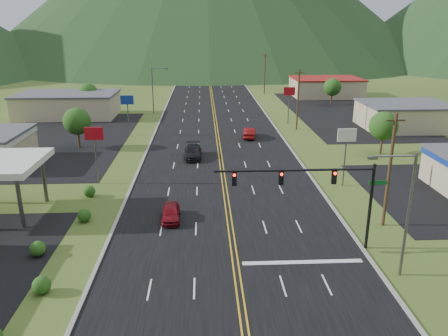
{
  "coord_description": "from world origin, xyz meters",
  "views": [
    {
      "loc": [
        -2.24,
        -16.32,
        16.87
      ],
      "look_at": [
        -0.41,
        21.13,
        4.5
      ],
      "focal_mm": 35.0,
      "sensor_mm": 36.0,
      "label": 1
    }
  ],
  "objects_px": {
    "streetlight_west": "(154,87)",
    "car_red_far": "(250,133)",
    "traffic_signal": "(320,186)",
    "car_dark_mid": "(193,152)",
    "car_red_near": "(171,213)",
    "streetlight_east": "(404,208)"
  },
  "relations": [
    {
      "from": "streetlight_east",
      "to": "traffic_signal",
      "type": "bearing_deg",
      "value": 139.61
    },
    {
      "from": "streetlight_west",
      "to": "car_red_far",
      "type": "xyz_separation_m",
      "value": [
        16.68,
        -20.38,
        -4.39
      ]
    },
    {
      "from": "streetlight_east",
      "to": "car_red_far",
      "type": "relative_size",
      "value": 1.87
    },
    {
      "from": "streetlight_east",
      "to": "car_red_far",
      "type": "distance_m",
      "value": 40.34
    },
    {
      "from": "traffic_signal",
      "to": "car_red_far",
      "type": "xyz_separation_m",
      "value": [
        -1.49,
        35.63,
        -4.54
      ]
    },
    {
      "from": "streetlight_west",
      "to": "car_dark_mid",
      "type": "relative_size",
      "value": 1.65
    },
    {
      "from": "streetlight_west",
      "to": "car_red_far",
      "type": "bearing_deg",
      "value": -50.7
    },
    {
      "from": "traffic_signal",
      "to": "car_red_far",
      "type": "relative_size",
      "value": 2.72
    },
    {
      "from": "traffic_signal",
      "to": "car_dark_mid",
      "type": "xyz_separation_m",
      "value": [
        -10.13,
        25.26,
        -4.54
      ]
    },
    {
      "from": "car_red_near",
      "to": "car_red_far",
      "type": "height_order",
      "value": "car_red_far"
    },
    {
      "from": "traffic_signal",
      "to": "car_red_near",
      "type": "bearing_deg",
      "value": 153.2
    },
    {
      "from": "streetlight_east",
      "to": "car_red_near",
      "type": "bearing_deg",
      "value": 148.87
    },
    {
      "from": "streetlight_west",
      "to": "car_dark_mid",
      "type": "bearing_deg",
      "value": -75.35
    },
    {
      "from": "car_dark_mid",
      "to": "streetlight_west",
      "type": "bearing_deg",
      "value": 105.28
    },
    {
      "from": "car_red_far",
      "to": "car_dark_mid",
      "type": "bearing_deg",
      "value": 59.05
    },
    {
      "from": "streetlight_west",
      "to": "car_red_far",
      "type": "height_order",
      "value": "streetlight_west"
    },
    {
      "from": "streetlight_west",
      "to": "car_dark_mid",
      "type": "height_order",
      "value": "streetlight_west"
    },
    {
      "from": "car_dark_mid",
      "to": "car_red_far",
      "type": "xyz_separation_m",
      "value": [
        8.64,
        10.37,
        0.0
      ]
    },
    {
      "from": "streetlight_west",
      "to": "traffic_signal",
      "type": "bearing_deg",
      "value": -72.03
    },
    {
      "from": "car_dark_mid",
      "to": "car_red_far",
      "type": "height_order",
      "value": "car_red_far"
    },
    {
      "from": "car_red_near",
      "to": "car_red_far",
      "type": "relative_size",
      "value": 0.84
    },
    {
      "from": "streetlight_east",
      "to": "car_red_near",
      "type": "height_order",
      "value": "streetlight_east"
    }
  ]
}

